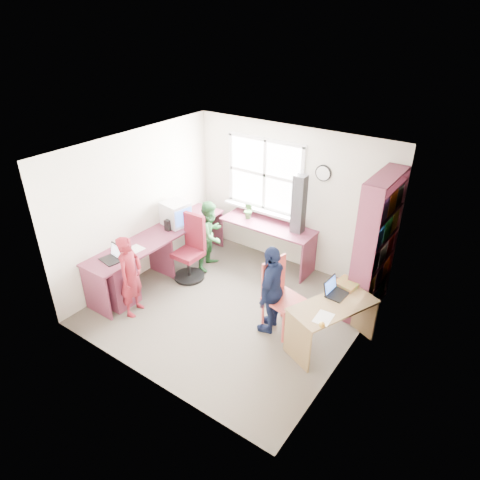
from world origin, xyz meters
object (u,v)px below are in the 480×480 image
Objects in this scene: wooden_chair at (280,293)px; person_navy at (272,289)px; bookshelf at (375,249)px; l_desk at (152,264)px; person_green at (211,235)px; right_desk at (332,316)px; potted_plant at (249,211)px; laptop_left at (113,256)px; laptop_right at (334,290)px; cd_tower at (299,204)px; crt_monitor at (176,214)px; swivel_chair at (191,251)px; person_red at (131,276)px.

wooden_chair is 0.80× the size of person_navy.
l_desk is at bearing -153.57° from bookshelf.
right_desk is at bearing -113.32° from person_green.
potted_plant is at bearing 174.10° from bookshelf.
laptop_left is at bearing -107.62° from l_desk.
laptop_left is 1.07× the size of laptop_right.
l_desk is 2.49m from cd_tower.
crt_monitor is 2.96m from laptop_right.
swivel_chair is 1.81m from person_navy.
crt_monitor is at bearing 103.26° from l_desk.
laptop_right is (2.94, 1.18, -0.09)m from laptop_left.
cd_tower is (-1.37, 0.29, 0.23)m from bookshelf.
crt_monitor is at bearing -0.33° from person_red.
person_red is (0.39, -1.39, -0.34)m from crt_monitor.
person_red is at bearing 167.46° from person_green.
potted_plant is at bearing -147.96° from person_navy.
potted_plant is at bearing -176.59° from cd_tower.
l_desk is 1.40× the size of bookshelf.
l_desk is 2.37× the size of person_red.
right_desk is 0.86m from person_navy.
person_green reaches higher than swivel_chair.
crt_monitor reaches higher than l_desk.
person_navy reaches higher than wooden_chair.
person_red reaches higher than person_green.
bookshelf reaches higher than right_desk.
crt_monitor is 0.38× the size of person_red.
wooden_chair is 2.12m from person_red.
right_desk is at bearing 17.31° from wooden_chair.
l_desk is 2.45× the size of person_green.
wooden_chair is 2.37m from crt_monitor.
person_red is (-1.90, -0.94, 0.05)m from wooden_chair.
swivel_chair reaches higher than right_desk.
person_navy reaches higher than right_desk.
laptop_left is (-0.18, -0.56, 0.34)m from l_desk.
person_green is (-1.26, -0.69, -0.63)m from cd_tower.
potted_plant is (-0.92, -0.06, -0.33)m from cd_tower.
laptop_left is (-3.13, -2.03, -0.20)m from bookshelf.
laptop_left is at bearing -111.04° from swivel_chair.
laptop_left is (-2.28, -0.90, 0.23)m from wooden_chair.
potted_plant reaches higher than laptop_left.
wooden_chair is 1.65m from cd_tower.
potted_plant is 2.36m from person_red.
bookshelf is at bearing 107.76° from right_desk.
laptop_right is (0.66, 0.28, 0.14)m from wooden_chair.
person_green is 0.92× the size of person_navy.
person_green reaches higher than potted_plant.
potted_plant is at bearing -27.30° from person_red.
bookshelf is at bearing 21.85° from crt_monitor.
person_navy is (1.36, -1.46, -0.25)m from potted_plant.
right_desk is 4.21× the size of potted_plant.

